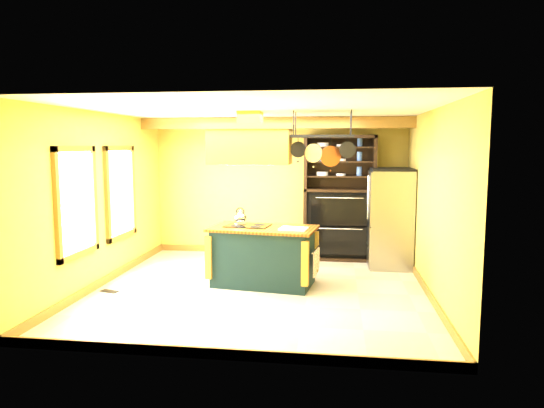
% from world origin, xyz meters
% --- Properties ---
extents(floor, '(5.00, 5.00, 0.00)m').
position_xyz_m(floor, '(0.00, 0.00, 0.00)').
color(floor, beige).
rests_on(floor, ground).
extents(ceiling, '(5.00, 5.00, 0.00)m').
position_xyz_m(ceiling, '(0.00, 0.00, 2.70)').
color(ceiling, white).
rests_on(ceiling, wall_back).
extents(wall_back, '(5.00, 0.02, 2.70)m').
position_xyz_m(wall_back, '(0.00, 2.50, 1.35)').
color(wall_back, gold).
rests_on(wall_back, floor).
extents(wall_front, '(5.00, 0.02, 2.70)m').
position_xyz_m(wall_front, '(0.00, -2.50, 1.35)').
color(wall_front, gold).
rests_on(wall_front, floor).
extents(wall_left, '(0.02, 5.00, 2.70)m').
position_xyz_m(wall_left, '(-2.50, 0.00, 1.35)').
color(wall_left, gold).
rests_on(wall_left, floor).
extents(wall_right, '(0.02, 5.00, 2.70)m').
position_xyz_m(wall_right, '(2.50, 0.00, 1.35)').
color(wall_right, gold).
rests_on(wall_right, floor).
extents(ceiling_beam, '(5.00, 0.15, 0.20)m').
position_xyz_m(ceiling_beam, '(0.00, 1.70, 2.59)').
color(ceiling_beam, olive).
rests_on(ceiling_beam, ceiling).
extents(window_near, '(0.06, 1.06, 1.56)m').
position_xyz_m(window_near, '(-2.47, -0.80, 1.40)').
color(window_near, olive).
rests_on(window_near, wall_left).
extents(window_far, '(0.06, 1.06, 1.56)m').
position_xyz_m(window_far, '(-2.47, 0.60, 1.40)').
color(window_far, olive).
rests_on(window_far, wall_left).
extents(kitchen_island, '(1.74, 1.12, 1.11)m').
position_xyz_m(kitchen_island, '(0.02, 0.25, 0.47)').
color(kitchen_island, '#12262B').
rests_on(kitchen_island, floor).
extents(range_hood, '(1.31, 0.74, 0.80)m').
position_xyz_m(range_hood, '(-0.18, 0.25, 2.23)').
color(range_hood, gold).
rests_on(range_hood, ceiling).
extents(pot_rack, '(0.99, 0.47, 0.84)m').
position_xyz_m(pot_rack, '(0.92, 0.25, 2.23)').
color(pot_rack, black).
rests_on(pot_rack, ceiling).
extents(refrigerator, '(0.76, 0.89, 1.74)m').
position_xyz_m(refrigerator, '(2.10, 1.72, 0.85)').
color(refrigerator, gray).
rests_on(refrigerator, floor).
extents(hutch, '(1.35, 0.61, 2.38)m').
position_xyz_m(hutch, '(1.20, 2.24, 0.91)').
color(hutch, black).
rests_on(hutch, floor).
extents(floor_register, '(0.30, 0.19, 0.01)m').
position_xyz_m(floor_register, '(-2.23, -0.43, 0.01)').
color(floor_register, black).
rests_on(floor_register, floor).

